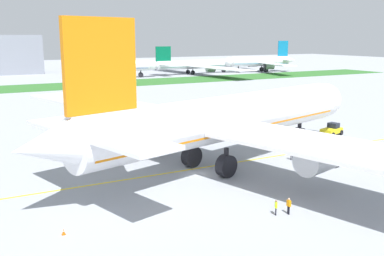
{
  "coord_description": "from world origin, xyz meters",
  "views": [
    {
      "loc": [
        -26.64,
        -48.0,
        17.28
      ],
      "look_at": [
        3.71,
        8.32,
        4.16
      ],
      "focal_mm": 41.86,
      "sensor_mm": 36.0,
      "label": 1
    }
  ],
  "objects_px": {
    "service_truck_baggage_loader": "(304,100)",
    "parked_airliner_far_left": "(112,66)",
    "pushback_tug": "(332,130)",
    "parked_airliner_far_right": "(261,62)",
    "parked_airliner_far_centre": "(195,65)",
    "ground_crew_marshaller_front": "(289,204)",
    "traffic_cone_near_nose": "(64,232)",
    "airliner_foreground": "(224,120)",
    "ground_crew_wingwalker_port": "(292,153)",
    "ground_crew_wingwalker_starboard": "(276,206)"
  },
  "relations": [
    {
      "from": "ground_crew_wingwalker_port",
      "to": "ground_crew_marshaller_front",
      "type": "bearing_deg",
      "value": -131.48
    },
    {
      "from": "airliner_foreground",
      "to": "parked_airliner_far_right",
      "type": "relative_size",
      "value": 1.53
    },
    {
      "from": "ground_crew_marshaller_front",
      "to": "service_truck_baggage_loader",
      "type": "distance_m",
      "value": 73.67
    },
    {
      "from": "service_truck_baggage_loader",
      "to": "airliner_foreground",
      "type": "bearing_deg",
      "value": -142.17
    },
    {
      "from": "pushback_tug",
      "to": "ground_crew_wingwalker_starboard",
      "type": "distance_m",
      "value": 40.11
    },
    {
      "from": "airliner_foreground",
      "to": "parked_airliner_far_centre",
      "type": "bearing_deg",
      "value": 62.77
    },
    {
      "from": "service_truck_baggage_loader",
      "to": "parked_airliner_far_centre",
      "type": "bearing_deg",
      "value": 77.19
    },
    {
      "from": "ground_crew_wingwalker_port",
      "to": "parked_airliner_far_left",
      "type": "bearing_deg",
      "value": 82.15
    },
    {
      "from": "parked_airliner_far_centre",
      "to": "pushback_tug",
      "type": "bearing_deg",
      "value": -108.22
    },
    {
      "from": "service_truck_baggage_loader",
      "to": "traffic_cone_near_nose",
      "type": "bearing_deg",
      "value": -146.04
    },
    {
      "from": "pushback_tug",
      "to": "ground_crew_marshaller_front",
      "type": "distance_m",
      "value": 39.41
    },
    {
      "from": "pushback_tug",
      "to": "parked_airliner_far_centre",
      "type": "xyz_separation_m",
      "value": [
        42.15,
        128.08,
        3.41
      ]
    },
    {
      "from": "traffic_cone_near_nose",
      "to": "service_truck_baggage_loader",
      "type": "height_order",
      "value": "service_truck_baggage_loader"
    },
    {
      "from": "parked_airliner_far_left",
      "to": "ground_crew_wingwalker_port",
      "type": "bearing_deg",
      "value": -97.85
    },
    {
      "from": "airliner_foreground",
      "to": "traffic_cone_near_nose",
      "type": "height_order",
      "value": "airliner_foreground"
    },
    {
      "from": "ground_crew_wingwalker_starboard",
      "to": "ground_crew_marshaller_front",
      "type": "bearing_deg",
      "value": -19.85
    },
    {
      "from": "parked_airliner_far_left",
      "to": "parked_airliner_far_right",
      "type": "xyz_separation_m",
      "value": [
        75.23,
        -3.18,
        0.16
      ]
    },
    {
      "from": "service_truck_baggage_loader",
      "to": "parked_airliner_far_left",
      "type": "bearing_deg",
      "value": 100.57
    },
    {
      "from": "pushback_tug",
      "to": "ground_crew_wingwalker_port",
      "type": "xyz_separation_m",
      "value": [
        -17.26,
        -9.38,
        0.08
      ]
    },
    {
      "from": "parked_airliner_far_right",
      "to": "pushback_tug",
      "type": "bearing_deg",
      "value": -121.88
    },
    {
      "from": "ground_crew_marshaller_front",
      "to": "traffic_cone_near_nose",
      "type": "height_order",
      "value": "ground_crew_marshaller_front"
    },
    {
      "from": "pushback_tug",
      "to": "ground_crew_wingwalker_starboard",
      "type": "relative_size",
      "value": 3.92
    },
    {
      "from": "service_truck_baggage_loader",
      "to": "ground_crew_marshaller_front",
      "type": "bearing_deg",
      "value": -133.17
    },
    {
      "from": "traffic_cone_near_nose",
      "to": "parked_airliner_far_centre",
      "type": "bearing_deg",
      "value": 57.5
    },
    {
      "from": "traffic_cone_near_nose",
      "to": "ground_crew_marshaller_front",
      "type": "bearing_deg",
      "value": -15.83
    },
    {
      "from": "ground_crew_wingwalker_port",
      "to": "parked_airliner_far_centre",
      "type": "xyz_separation_m",
      "value": [
        59.41,
        137.46,
        3.34
      ]
    },
    {
      "from": "airliner_foreground",
      "to": "ground_crew_wingwalker_starboard",
      "type": "xyz_separation_m",
      "value": [
        -4.28,
        -16.52,
        -5.57
      ]
    },
    {
      "from": "ground_crew_wingwalker_starboard",
      "to": "parked_airliner_far_centre",
      "type": "distance_m",
      "value": 169.4
    },
    {
      "from": "airliner_foreground",
      "to": "traffic_cone_near_nose",
      "type": "xyz_separation_m",
      "value": [
        -23.72,
        -11.1,
        -6.23
      ]
    },
    {
      "from": "pushback_tug",
      "to": "parked_airliner_far_left",
      "type": "distance_m",
      "value": 126.6
    },
    {
      "from": "ground_crew_wingwalker_port",
      "to": "parked_airliner_far_centre",
      "type": "height_order",
      "value": "parked_airliner_far_centre"
    },
    {
      "from": "parked_airliner_far_right",
      "to": "ground_crew_wingwalker_starboard",
      "type": "bearing_deg",
      "value": -126.38
    },
    {
      "from": "airliner_foreground",
      "to": "parked_airliner_far_centre",
      "type": "relative_size",
      "value": 1.1
    },
    {
      "from": "airliner_foreground",
      "to": "ground_crew_marshaller_front",
      "type": "bearing_deg",
      "value": -100.2
    },
    {
      "from": "parked_airliner_far_centre",
      "to": "parked_airliner_far_right",
      "type": "xyz_separation_m",
      "value": [
        34.56,
        -4.73,
        0.74
      ]
    },
    {
      "from": "parked_airliner_far_left",
      "to": "parked_airliner_far_centre",
      "type": "relative_size",
      "value": 0.74
    },
    {
      "from": "parked_airliner_far_left",
      "to": "airliner_foreground",
      "type": "bearing_deg",
      "value": -102.27
    },
    {
      "from": "traffic_cone_near_nose",
      "to": "parked_airliner_far_right",
      "type": "relative_size",
      "value": 0.01
    },
    {
      "from": "airliner_foreground",
      "to": "parked_airliner_far_right",
      "type": "distance_m",
      "value": 167.55
    },
    {
      "from": "traffic_cone_near_nose",
      "to": "service_truck_baggage_loader",
      "type": "bearing_deg",
      "value": 33.96
    },
    {
      "from": "ground_crew_wingwalker_port",
      "to": "traffic_cone_near_nose",
      "type": "bearing_deg",
      "value": -164.61
    },
    {
      "from": "parked_airliner_far_left",
      "to": "parked_airliner_far_right",
      "type": "bearing_deg",
      "value": -2.42
    },
    {
      "from": "traffic_cone_near_nose",
      "to": "parked_airliner_far_left",
      "type": "height_order",
      "value": "parked_airliner_far_left"
    },
    {
      "from": "ground_crew_wingwalker_starboard",
      "to": "traffic_cone_near_nose",
      "type": "distance_m",
      "value": 20.19
    },
    {
      "from": "ground_crew_wingwalker_port",
      "to": "ground_crew_wingwalker_starboard",
      "type": "height_order",
      "value": "ground_crew_wingwalker_port"
    },
    {
      "from": "ground_crew_wingwalker_port",
      "to": "ground_crew_wingwalker_starboard",
      "type": "bearing_deg",
      "value": -134.81
    },
    {
      "from": "traffic_cone_near_nose",
      "to": "airliner_foreground",
      "type": "bearing_deg",
      "value": 25.08
    },
    {
      "from": "traffic_cone_near_nose",
      "to": "service_truck_baggage_loader",
      "type": "relative_size",
      "value": 0.12
    },
    {
      "from": "parked_airliner_far_centre",
      "to": "parked_airliner_far_right",
      "type": "height_order",
      "value": "parked_airliner_far_right"
    },
    {
      "from": "traffic_cone_near_nose",
      "to": "parked_airliner_far_left",
      "type": "relative_size",
      "value": 0.01
    }
  ]
}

